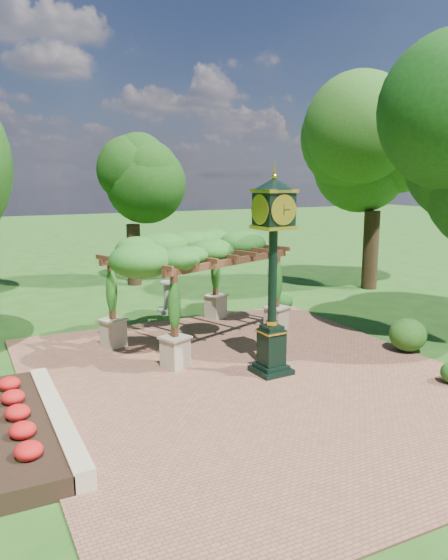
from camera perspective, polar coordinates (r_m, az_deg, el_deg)
name	(u,v)px	position (r m, az deg, el deg)	size (l,w,h in m)	color
ground	(274,396)	(12.46, 5.24, -11.97)	(120.00, 120.00, 0.00)	#1E4714
brick_plaza	(252,380)	(13.24, 2.94, -10.42)	(10.00, 12.00, 0.04)	brown
border_wall	(57,419)	(11.33, -17.05, -13.73)	(0.35, 5.00, 0.40)	#C6B793
flower_bed	(7,430)	(11.26, -21.71, -14.32)	(1.50, 5.00, 0.36)	red
pedestal_clock	(273,259)	(12.98, 5.15, 2.24)	(1.01, 1.01, 4.83)	black
pergola	(198,255)	(15.79, -2.76, 2.63)	(5.73, 4.68, 3.11)	tan
sundial	(168,299)	(19.56, -5.84, -1.97)	(0.73, 0.73, 1.13)	#9B9B93
shrub_mid	(408,335)	(15.96, 18.66, -5.44)	(1.02, 1.02, 0.92)	#265618
shrub_back	(284,301)	(19.85, 6.25, -2.23)	(0.67, 0.67, 0.61)	#22621C
tree_north	(132,177)	(24.34, -9.64, 10.60)	(3.18, 3.18, 6.99)	#342214
tree_east_far	(376,148)	(24.06, 15.58, 13.12)	(4.23, 4.23, 8.63)	#322413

